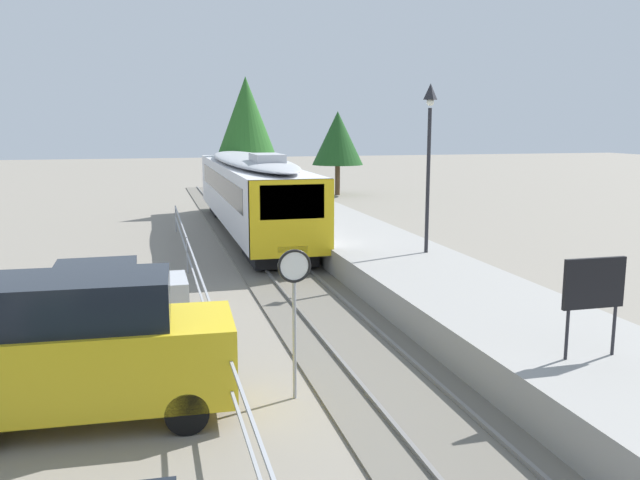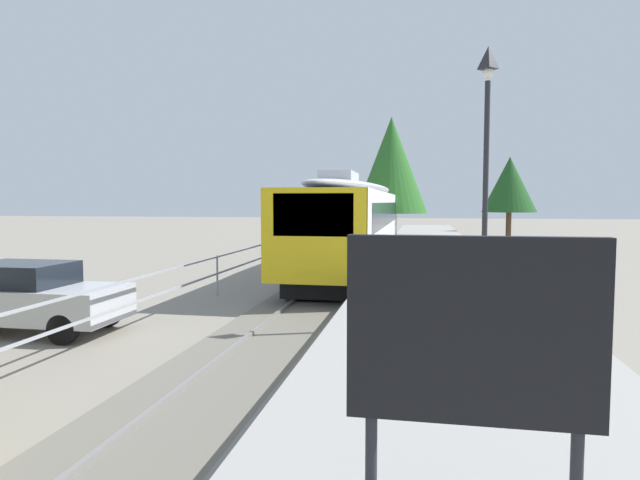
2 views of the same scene
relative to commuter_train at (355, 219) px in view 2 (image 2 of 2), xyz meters
The scene contains 9 objects.
ground_plane 7.33m from the commuter_train, 115.34° to the right, with size 160.00×160.00×0.00m, color gray.
track_rails 6.68m from the commuter_train, 90.00° to the right, with size 3.20×60.00×0.14m.
commuter_train is the anchor object (origin of this frame).
station_platform 7.32m from the commuter_train, 62.84° to the right, with size 3.90×60.00×0.90m, color #999691.
platform_lamp_mid_platform 11.32m from the commuter_train, 67.90° to the right, with size 0.34×0.34×5.35m.
platform_notice_board 20.24m from the commuter_train, 81.48° to the right, with size 1.20×0.08×1.80m.
parked_hatchback_silver 13.70m from the commuter_train, 114.51° to the right, with size 4.01×1.79×1.53m.
tree_behind_carpark 8.80m from the commuter_train, 82.60° to the left, with size 4.14×4.14×7.68m.
tree_behind_station_far 18.14m from the commuter_train, 61.17° to the left, with size 3.65×3.65×5.94m.
Camera 2 is at (2.74, 5.73, 2.86)m, focal length 30.05 mm.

